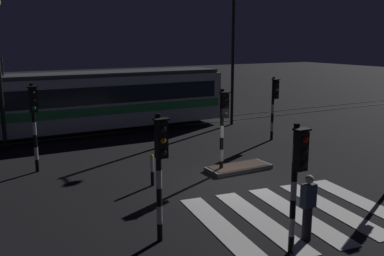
% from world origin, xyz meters
% --- Properties ---
extents(ground_plane, '(120.00, 120.00, 0.00)m').
position_xyz_m(ground_plane, '(0.00, 0.00, 0.00)').
color(ground_plane, black).
extents(rail_near, '(80.00, 0.12, 0.03)m').
position_xyz_m(rail_near, '(0.00, 10.15, 0.01)').
color(rail_near, '#59595E').
rests_on(rail_near, ground).
extents(rail_far, '(80.00, 0.12, 0.03)m').
position_xyz_m(rail_far, '(0.00, 11.59, 0.01)').
color(rail_far, '#59595E').
rests_on(rail_far, ground).
extents(crosswalk_zebra, '(6.11, 5.22, 0.02)m').
position_xyz_m(crosswalk_zebra, '(0.00, -3.06, 0.01)').
color(crosswalk_zebra, silver).
rests_on(crosswalk_zebra, ground).
extents(traffic_island, '(2.55, 1.03, 0.18)m').
position_xyz_m(traffic_island, '(1.06, 1.38, 0.09)').
color(traffic_island, slate).
rests_on(traffic_island, ground).
extents(traffic_light_kerb_mid_left, '(0.36, 0.42, 3.15)m').
position_xyz_m(traffic_light_kerb_mid_left, '(-1.74, -4.84, 2.07)').
color(traffic_light_kerb_mid_left, black).
rests_on(traffic_light_kerb_mid_left, ground).
extents(traffic_light_corner_far_right, '(0.36, 0.42, 3.16)m').
position_xyz_m(traffic_light_corner_far_right, '(5.46, 4.71, 2.08)').
color(traffic_light_corner_far_right, black).
rests_on(traffic_light_corner_far_right, ground).
extents(traffic_light_corner_far_left, '(0.36, 0.42, 3.38)m').
position_xyz_m(traffic_light_corner_far_left, '(-5.82, 4.84, 2.23)').
color(traffic_light_corner_far_left, black).
rests_on(traffic_light_corner_far_left, ground).
extents(traffic_light_median_centre, '(0.36, 0.42, 3.19)m').
position_xyz_m(traffic_light_median_centre, '(0.29, 1.34, 2.10)').
color(traffic_light_median_centre, black).
rests_on(traffic_light_median_centre, ground).
extents(traffic_light_corner_near_left, '(0.36, 0.42, 3.25)m').
position_xyz_m(traffic_light_corner_near_left, '(-4.17, -2.74, 2.15)').
color(traffic_light_corner_near_left, black).
rests_on(traffic_light_corner_near_left, ground).
extents(street_lamp_trackside_right, '(0.44, 1.21, 7.54)m').
position_xyz_m(street_lamp_trackside_right, '(5.96, 8.87, 4.75)').
color(street_lamp_trackside_right, black).
rests_on(street_lamp_trackside_right, ground).
extents(tram, '(18.09, 2.58, 4.15)m').
position_xyz_m(tram, '(-3.46, 10.87, 1.75)').
color(tram, silver).
rests_on(tram, ground).
extents(pedestrian_waiting_at_kerb, '(0.36, 0.24, 1.71)m').
position_xyz_m(pedestrian_waiting_at_kerb, '(-0.91, -4.39, 0.88)').
color(pedestrian_waiting_at_kerb, black).
rests_on(pedestrian_waiting_at_kerb, ground).
extents(bollard_island_edge, '(0.12, 0.12, 1.11)m').
position_xyz_m(bollard_island_edge, '(-2.62, 1.32, 0.56)').
color(bollard_island_edge, black).
rests_on(bollard_island_edge, ground).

